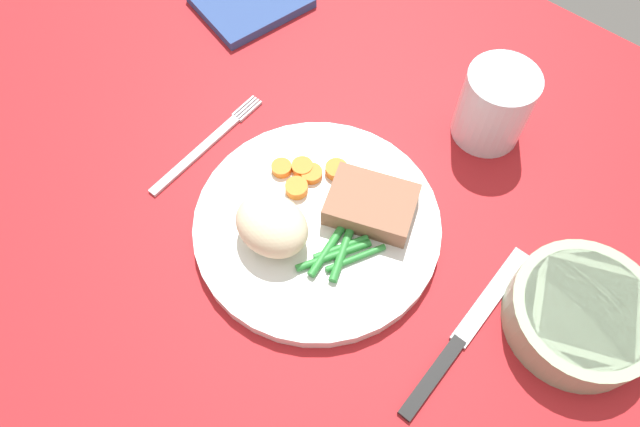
% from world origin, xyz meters
% --- Properties ---
extents(dining_table, '(1.20, 0.90, 0.02)m').
position_xyz_m(dining_table, '(0.00, 0.00, 0.01)').
color(dining_table, red).
rests_on(dining_table, ground).
extents(dinner_plate, '(0.25, 0.25, 0.02)m').
position_xyz_m(dinner_plate, '(0.04, 0.00, 0.03)').
color(dinner_plate, white).
rests_on(dinner_plate, dining_table).
extents(meat_portion, '(0.10, 0.09, 0.03)m').
position_xyz_m(meat_portion, '(0.07, 0.04, 0.05)').
color(meat_portion, '#936047').
rests_on(meat_portion, dinner_plate).
extents(mashed_potatoes, '(0.08, 0.06, 0.05)m').
position_xyz_m(mashed_potatoes, '(0.02, -0.04, 0.06)').
color(mashed_potatoes, beige).
rests_on(mashed_potatoes, dinner_plate).
extents(carrot_slices, '(0.07, 0.07, 0.01)m').
position_xyz_m(carrot_slices, '(-0.00, 0.03, 0.04)').
color(carrot_slices, orange).
rests_on(carrot_slices, dinner_plate).
extents(green_beans, '(0.06, 0.08, 0.01)m').
position_xyz_m(green_beans, '(0.08, -0.01, 0.04)').
color(green_beans, '#2D8C38').
rests_on(green_beans, dinner_plate).
extents(fork, '(0.01, 0.17, 0.00)m').
position_xyz_m(fork, '(-0.12, 0.00, 0.02)').
color(fork, silver).
rests_on(fork, dining_table).
extents(knife, '(0.02, 0.21, 0.01)m').
position_xyz_m(knife, '(0.22, 0.00, 0.02)').
color(knife, black).
rests_on(knife, dining_table).
extents(water_glass, '(0.08, 0.08, 0.09)m').
position_xyz_m(water_glass, '(0.11, 0.22, 0.06)').
color(water_glass, silver).
rests_on(water_glass, dining_table).
extents(salad_bowl, '(0.13, 0.13, 0.04)m').
position_xyz_m(salad_bowl, '(0.29, 0.08, 0.04)').
color(salad_bowl, '#99B28C').
rests_on(salad_bowl, dining_table).
extents(napkin, '(0.14, 0.15, 0.01)m').
position_xyz_m(napkin, '(-0.24, 0.20, 0.03)').
color(napkin, '#334C8C').
rests_on(napkin, dining_table).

